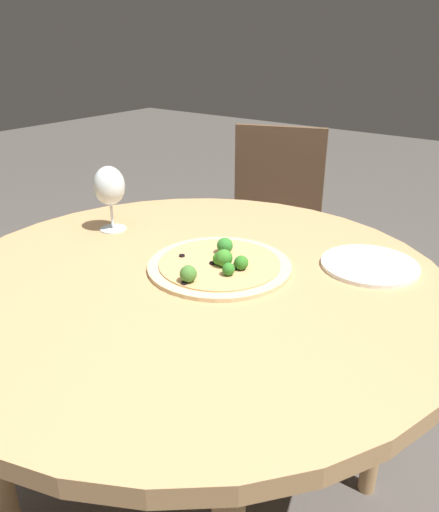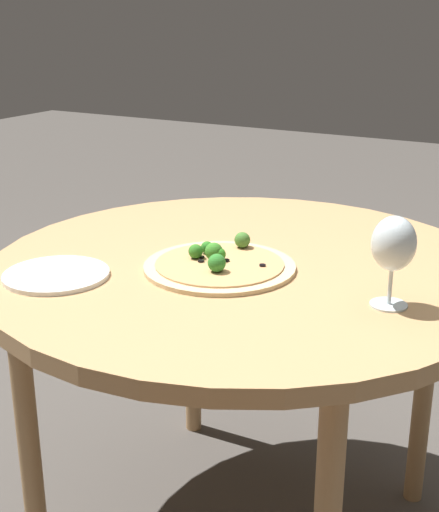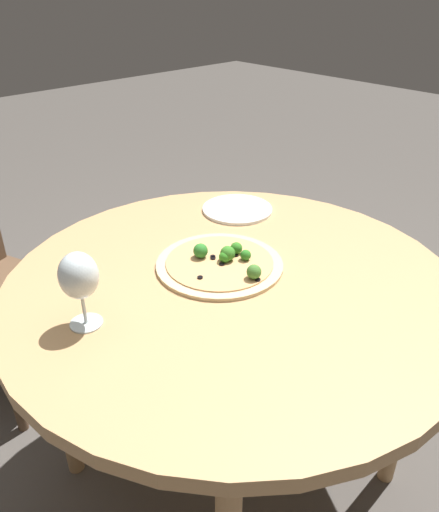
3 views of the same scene
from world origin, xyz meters
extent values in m
plane|color=#4C4742|center=(0.00, 0.00, 0.00)|extent=(12.00, 12.00, 0.00)
cylinder|color=tan|center=(0.00, 0.00, 0.74)|extent=(1.16, 1.16, 0.04)
cylinder|color=tan|center=(0.36, -0.36, 0.36)|extent=(0.05, 0.05, 0.72)
cylinder|color=tan|center=(0.36, 0.36, 0.36)|extent=(0.05, 0.05, 0.72)
cube|color=brown|center=(0.86, 0.32, 0.42)|extent=(0.51, 0.51, 0.04)
cube|color=brown|center=(1.03, 0.38, 0.68)|extent=(0.16, 0.37, 0.47)
cylinder|color=brown|center=(0.64, 0.42, 0.20)|extent=(0.04, 0.04, 0.40)
cylinder|color=brown|center=(0.76, 0.10, 0.20)|extent=(0.04, 0.04, 0.40)
cylinder|color=brown|center=(0.96, 0.53, 0.20)|extent=(0.04, 0.04, 0.40)
cylinder|color=brown|center=(1.08, 0.22, 0.20)|extent=(0.04, 0.04, 0.40)
cylinder|color=#DBBC89|center=(0.07, -0.02, 0.76)|extent=(0.34, 0.34, 0.01)
cylinder|color=tan|center=(0.07, -0.02, 0.77)|extent=(0.29, 0.29, 0.00)
sphere|color=#317623|center=(0.07, -0.08, 0.79)|extent=(0.03, 0.03, 0.03)
sphere|color=#378026|center=(0.06, -0.04, 0.79)|extent=(0.04, 0.04, 0.04)
sphere|color=#42772E|center=(-0.05, -0.03, 0.79)|extent=(0.04, 0.04, 0.04)
sphere|color=#2C7522|center=(0.03, -0.08, 0.78)|extent=(0.03, 0.03, 0.03)
sphere|color=#328622|center=(0.06, -0.03, 0.79)|extent=(0.03, 0.03, 0.03)
sphere|color=#2E7B2B|center=(0.12, 0.00, 0.79)|extent=(0.04, 0.04, 0.04)
sphere|color=#3E6F22|center=(0.12, 0.00, 0.78)|extent=(0.02, 0.02, 0.02)
cylinder|color=black|center=(0.04, 0.07, 0.77)|extent=(0.01, 0.01, 0.00)
cylinder|color=black|center=(0.07, -0.09, 0.77)|extent=(0.01, 0.01, 0.00)
cylinder|color=black|center=(0.09, -0.02, 0.77)|extent=(0.01, 0.01, 0.00)
cylinder|color=black|center=(0.05, -0.01, 0.77)|extent=(0.01, 0.01, 0.00)
cylinder|color=black|center=(0.10, -0.02, 0.77)|extent=(0.01, 0.01, 0.00)
cylinder|color=black|center=(0.06, -0.07, 0.77)|extent=(0.01, 0.01, 0.00)
cylinder|color=black|center=(0.09, -0.06, 0.77)|extent=(0.01, 0.01, 0.00)
cylinder|color=black|center=(-0.06, -0.03, 0.77)|extent=(0.01, 0.01, 0.00)
cylinder|color=silver|center=(0.09, 0.37, 0.76)|extent=(0.07, 0.07, 0.00)
cylinder|color=silver|center=(0.09, 0.37, 0.80)|extent=(0.01, 0.01, 0.07)
ellipsoid|color=silver|center=(0.09, 0.37, 0.88)|extent=(0.09, 0.09, 0.11)
cylinder|color=white|center=(0.29, -0.30, 0.76)|extent=(0.23, 0.23, 0.01)
camera|label=1|loc=(-0.78, -0.66, 1.26)|focal=35.00mm
camera|label=2|loc=(1.37, 0.70, 1.30)|focal=50.00mm
camera|label=3|loc=(-0.76, 0.76, 1.44)|focal=35.00mm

